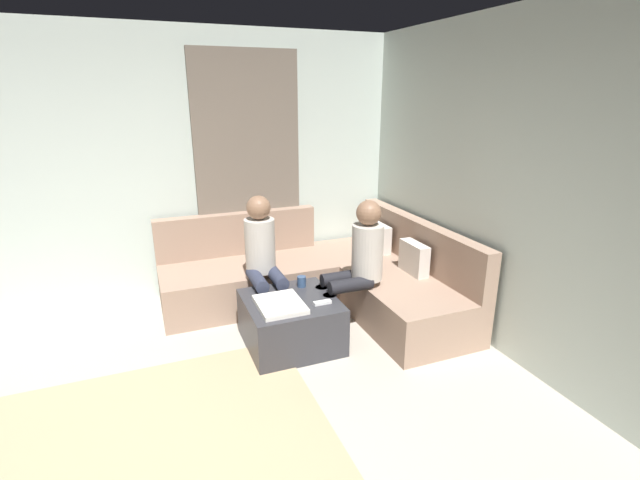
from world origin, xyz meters
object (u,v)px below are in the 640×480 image
(coffee_mug, at_px, (302,281))
(person_on_couch_side, at_px, (263,256))
(sectional_couch, at_px, (326,278))
(game_remote, at_px, (322,303))
(person_on_couch_back, at_px, (357,261))
(ottoman, at_px, (291,322))

(coffee_mug, relative_size, person_on_couch_side, 0.08)
(sectional_couch, height_order, game_remote, sectional_couch)
(coffee_mug, xyz_separation_m, person_on_couch_back, (0.17, 0.47, 0.19))
(game_remote, bearing_deg, ottoman, -129.29)
(ottoman, bearing_deg, person_on_couch_side, -168.90)
(coffee_mug, distance_m, person_on_couch_back, 0.53)
(coffee_mug, bearing_deg, person_on_couch_back, 69.79)
(sectional_couch, bearing_deg, game_remote, -24.51)
(ottoman, height_order, person_on_couch_back, person_on_couch_back)
(game_remote, height_order, person_on_couch_side, person_on_couch_side)
(sectional_couch, xyz_separation_m, ottoman, (0.63, -0.59, -0.07))
(coffee_mug, height_order, person_on_couch_back, person_on_couch_back)
(game_remote, distance_m, person_on_couch_side, 0.77)
(person_on_couch_back, distance_m, person_on_couch_side, 0.86)
(sectional_couch, distance_m, person_on_couch_back, 0.70)
(coffee_mug, bearing_deg, game_remote, 5.71)
(sectional_couch, xyz_separation_m, person_on_couch_back, (0.59, 0.06, 0.38))
(ottoman, height_order, person_on_couch_side, person_on_couch_side)
(coffee_mug, height_order, game_remote, coffee_mug)
(ottoman, bearing_deg, coffee_mug, 140.71)
(person_on_couch_back, xyz_separation_m, person_on_couch_side, (-0.44, -0.74, 0.00))
(sectional_couch, relative_size, person_on_couch_side, 2.12)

